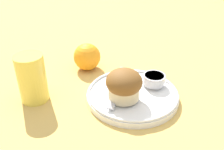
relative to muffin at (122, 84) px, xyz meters
name	(u,v)px	position (x,y,z in m)	size (l,w,h in m)	color
ground_plane	(129,99)	(0.03, 0.00, -0.05)	(3.00, 3.00, 0.00)	tan
plate	(132,95)	(0.03, -0.01, -0.04)	(0.21, 0.21, 0.02)	white
muffin	(122,84)	(0.00, 0.00, 0.00)	(0.08, 0.08, 0.07)	beige
cream_ramekin	(154,79)	(0.09, -0.04, -0.02)	(0.05, 0.05, 0.02)	silver
berry_pair	(120,84)	(0.03, 0.02, -0.03)	(0.03, 0.01, 0.01)	#B7192D
butter_knife	(118,86)	(0.03, 0.03, -0.03)	(0.17, 0.07, 0.00)	#B7B7BC
orange_fruit	(87,57)	(0.10, 0.16, -0.02)	(0.07, 0.07, 0.07)	orange
juice_glass	(32,78)	(-0.08, 0.18, 0.00)	(0.06, 0.06, 0.11)	#EAD14C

